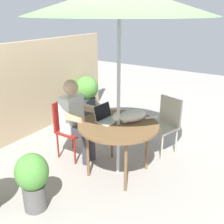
% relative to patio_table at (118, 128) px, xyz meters
% --- Properties ---
extents(ground_plane, '(14.00, 14.00, 0.00)m').
position_rel_patio_table_xyz_m(ground_plane, '(0.00, 0.00, -0.69)').
color(ground_plane, gray).
extents(fence_back, '(4.54, 0.08, 1.67)m').
position_rel_patio_table_xyz_m(fence_back, '(0.00, 2.03, 0.15)').
color(fence_back, tan).
rests_on(fence_back, ground).
extents(patio_table, '(1.08, 1.08, 0.75)m').
position_rel_patio_table_xyz_m(patio_table, '(0.00, 0.00, 0.00)').
color(patio_table, brown).
rests_on(patio_table, ground).
extents(patio_umbrella, '(2.20, 2.20, 2.42)m').
position_rel_patio_table_xyz_m(patio_umbrella, '(0.00, 0.00, 1.56)').
color(patio_umbrella, '#B7B7BC').
rests_on(patio_umbrella, ground).
extents(chair_occupied, '(0.40, 0.40, 0.90)m').
position_rel_patio_table_xyz_m(chair_occupied, '(0.00, 0.90, -0.16)').
color(chair_occupied, maroon).
rests_on(chair_occupied, ground).
extents(chair_empty, '(0.50, 0.50, 0.90)m').
position_rel_patio_table_xyz_m(chair_empty, '(0.93, -0.30, -0.16)').
color(chair_empty, '#B2A899').
rests_on(chair_empty, ground).
extents(person_seated, '(0.48, 0.48, 1.24)m').
position_rel_patio_table_xyz_m(person_seated, '(0.00, 0.74, 0.01)').
color(person_seated, white).
rests_on(person_seated, ground).
extents(laptop, '(0.32, 0.28, 0.21)m').
position_rel_patio_table_xyz_m(laptop, '(0.01, 0.22, 0.12)').
color(laptop, silver).
rests_on(laptop, patio_table).
extents(cat, '(0.54, 0.44, 0.17)m').
position_rel_patio_table_xyz_m(cat, '(0.16, -0.10, 0.14)').
color(cat, silver).
rests_on(cat, patio_table).
extents(potted_plant_by_chair, '(0.37, 0.37, 0.71)m').
position_rel_patio_table_xyz_m(potted_plant_by_chair, '(-1.13, 0.41, -0.29)').
color(potted_plant_by_chair, '#595654').
rests_on(potted_plant_by_chair, ground).
extents(potted_plant_corner, '(0.50, 0.50, 0.84)m').
position_rel_patio_table_xyz_m(potted_plant_corner, '(1.56, 1.79, -0.22)').
color(potted_plant_corner, '#33383D').
rests_on(potted_plant_corner, ground).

